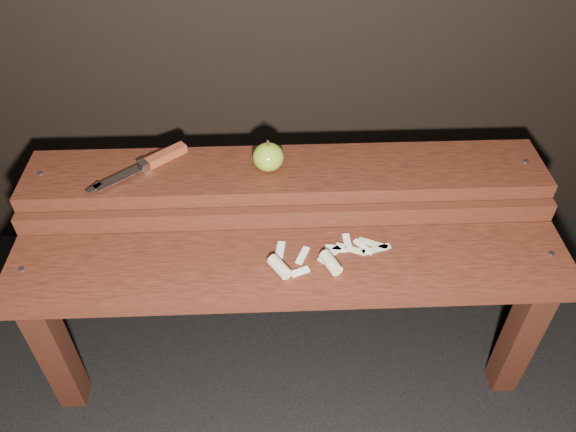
{
  "coord_description": "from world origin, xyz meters",
  "views": [
    {
      "loc": [
        -0.04,
        -0.85,
        1.29
      ],
      "look_at": [
        0.0,
        0.06,
        0.45
      ],
      "focal_mm": 35.0,
      "sensor_mm": 36.0,
      "label": 1
    }
  ],
  "objects_px": {
    "bench_rear_tier": "(286,197)",
    "apple": "(268,157)",
    "knife": "(154,161)",
    "bench_front_tier": "(290,286)"
  },
  "relations": [
    {
      "from": "bench_rear_tier",
      "to": "apple",
      "type": "xyz_separation_m",
      "value": [
        -0.04,
        0.0,
        0.12
      ]
    },
    {
      "from": "knife",
      "to": "bench_rear_tier",
      "type": "bearing_deg",
      "value": -5.38
    },
    {
      "from": "bench_front_tier",
      "to": "apple",
      "type": "distance_m",
      "value": 0.29
    },
    {
      "from": "bench_front_tier",
      "to": "bench_rear_tier",
      "type": "height_order",
      "value": "bench_rear_tier"
    },
    {
      "from": "apple",
      "to": "knife",
      "type": "bearing_deg",
      "value": 174.74
    },
    {
      "from": "bench_front_tier",
      "to": "apple",
      "type": "relative_size",
      "value": 15.78
    },
    {
      "from": "bench_front_tier",
      "to": "knife",
      "type": "distance_m",
      "value": 0.43
    },
    {
      "from": "bench_front_tier",
      "to": "knife",
      "type": "relative_size",
      "value": 5.82
    },
    {
      "from": "apple",
      "to": "knife",
      "type": "distance_m",
      "value": 0.27
    },
    {
      "from": "bench_rear_tier",
      "to": "apple",
      "type": "relative_size",
      "value": 15.78
    }
  ]
}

